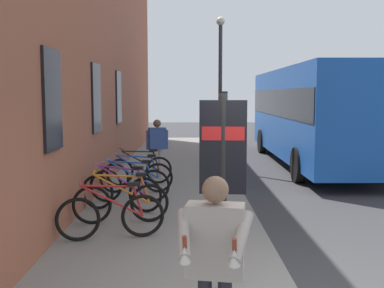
{
  "coord_description": "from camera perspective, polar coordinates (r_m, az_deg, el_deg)",
  "views": [
    {
      "loc": [
        -5.29,
        1.35,
        2.48
      ],
      "look_at": [
        2.89,
        1.27,
        1.6
      ],
      "focal_mm": 43.17,
      "sensor_mm": 36.0,
      "label": 1
    }
  ],
  "objects": [
    {
      "name": "street_lamp",
      "position": [
        14.95,
        3.51,
        8.1
      ],
      "size": [
        0.28,
        0.28,
        4.82
      ],
      "color": "#333338",
      "rests_on": "sidewalk_pavement"
    },
    {
      "name": "ground",
      "position": [
        11.8,
        11.01,
        -6.13
      ],
      "size": [
        60.0,
        60.0,
        0.0
      ],
      "primitive_type": "plane",
      "color": "#38383A"
    },
    {
      "name": "bicycle_by_door",
      "position": [
        9.54,
        -8.72,
        -5.88
      ],
      "size": [
        0.62,
        1.72,
        0.97
      ],
      "color": "black",
      "rests_on": "sidewalk_pavement"
    },
    {
      "name": "city_bus",
      "position": [
        16.79,
        14.5,
        4.01
      ],
      "size": [
        10.52,
        2.71,
        3.35
      ],
      "color": "#1951B2",
      "rests_on": "ground"
    },
    {
      "name": "bicycle_leaning_wall",
      "position": [
        8.65,
        -8.72,
        -7.13
      ],
      "size": [
        0.48,
        1.76,
        0.97
      ],
      "color": "black",
      "rests_on": "sidewalk_pavement"
    },
    {
      "name": "bicycle_beside_lamp",
      "position": [
        11.23,
        -6.86,
        -4.04
      ],
      "size": [
        0.48,
        1.77,
        0.97
      ],
      "color": "black",
      "rests_on": "sidewalk_pavement"
    },
    {
      "name": "bicycle_end_of_row",
      "position": [
        10.31,
        -7.63,
        -4.96
      ],
      "size": [
        0.48,
        1.77,
        0.97
      ],
      "color": "black",
      "rests_on": "sidewalk_pavement"
    },
    {
      "name": "bicycle_under_window",
      "position": [
        12.2,
        -6.44,
        -3.22
      ],
      "size": [
        0.72,
        1.68,
        0.97
      ],
      "color": "black",
      "rests_on": "sidewalk_pavement"
    },
    {
      "name": "pedestrian_by_facade",
      "position": [
        13.15,
        -4.31,
        0.22
      ],
      "size": [
        0.35,
        0.61,
        1.66
      ],
      "color": "#B2A599",
      "rests_on": "sidewalk_pavement"
    },
    {
      "name": "station_facade",
      "position": [
        14.61,
        -10.48,
        13.37
      ],
      "size": [
        22.0,
        0.65,
        8.71
      ],
      "color": "#9E563D",
      "rests_on": "ground"
    },
    {
      "name": "transit_info_sign",
      "position": [
        5.42,
        3.84,
        -2.0
      ],
      "size": [
        0.13,
        0.55,
        2.4
      ],
      "color": "black",
      "rests_on": "sidewalk_pavement"
    },
    {
      "name": "sidewalk_pavement",
      "position": [
        13.52,
        -2.24,
        -4.2
      ],
      "size": [
        24.0,
        3.5,
        0.12
      ],
      "primitive_type": "cube",
      "color": "gray",
      "rests_on": "ground"
    },
    {
      "name": "bicycle_far_end",
      "position": [
        7.75,
        -9.94,
        -8.73
      ],
      "size": [
        0.55,
        1.74,
        0.97
      ],
      "color": "black",
      "rests_on": "sidewalk_pavement"
    },
    {
      "name": "tourist_with_hotdogs",
      "position": [
        3.98,
        2.83,
        -13.24
      ],
      "size": [
        0.64,
        0.64,
        1.69
      ],
      "color": "#26262D",
      "rests_on": "sidewalk_pavement"
    }
  ]
}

